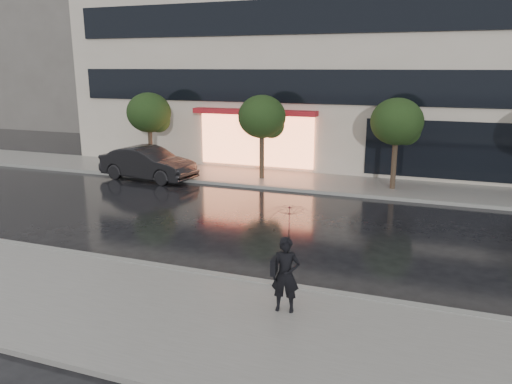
% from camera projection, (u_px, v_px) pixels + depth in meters
% --- Properties ---
extents(ground, '(120.00, 120.00, 0.00)m').
position_uv_depth(ground, '(242.00, 266.00, 13.50)').
color(ground, black).
rests_on(ground, ground).
extents(sidewalk_near, '(60.00, 4.50, 0.12)m').
position_uv_depth(sidewalk_near, '(184.00, 319.00, 10.53)').
color(sidewalk_near, slate).
rests_on(sidewalk_near, ground).
extents(sidewalk_far, '(60.00, 3.50, 0.12)m').
position_uv_depth(sidewalk_far, '(325.00, 183.00, 22.80)').
color(sidewalk_far, slate).
rests_on(sidewalk_far, ground).
extents(curb_near, '(60.00, 0.25, 0.14)m').
position_uv_depth(curb_near, '(227.00, 278.00, 12.57)').
color(curb_near, gray).
rests_on(curb_near, ground).
extents(curb_far, '(60.00, 0.25, 0.14)m').
position_uv_depth(curb_far, '(316.00, 192.00, 21.21)').
color(curb_far, gray).
rests_on(curb_far, ground).
extents(bg_building_left, '(14.00, 10.00, 12.00)m').
position_uv_depth(bg_building_left, '(62.00, 57.00, 45.09)').
color(bg_building_left, '#59544F').
rests_on(bg_building_left, ground).
extents(tree_far_west, '(2.20, 2.20, 3.99)m').
position_uv_depth(tree_far_west, '(150.00, 114.00, 24.91)').
color(tree_far_west, '#33261C').
rests_on(tree_far_west, ground).
extents(tree_mid_west, '(2.20, 2.20, 3.99)m').
position_uv_depth(tree_mid_west, '(263.00, 118.00, 22.89)').
color(tree_mid_west, '#33261C').
rests_on(tree_mid_west, ground).
extents(tree_mid_east, '(2.20, 2.20, 3.99)m').
position_uv_depth(tree_mid_east, '(398.00, 123.00, 20.87)').
color(tree_mid_east, '#33261C').
rests_on(tree_mid_east, ground).
extents(parked_car, '(4.91, 2.23, 1.56)m').
position_uv_depth(parked_car, '(148.00, 163.00, 23.58)').
color(parked_car, black).
rests_on(parked_car, ground).
extents(pedestrian_with_umbrella, '(1.08, 1.10, 2.37)m').
position_uv_depth(pedestrian_with_umbrella, '(288.00, 242.00, 10.41)').
color(pedestrian_with_umbrella, black).
rests_on(pedestrian_with_umbrella, sidewalk_near).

